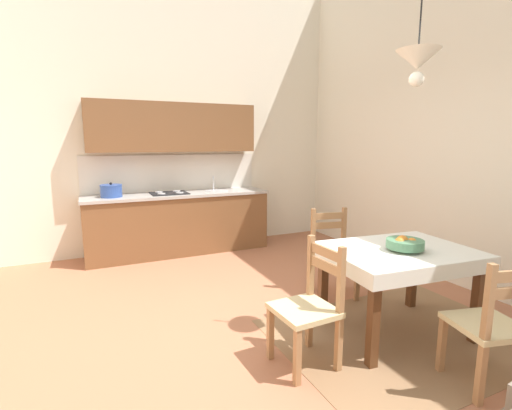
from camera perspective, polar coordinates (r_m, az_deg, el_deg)
ground_plane at (r=3.46m, az=-0.93°, el=-19.62°), size 5.85×6.48×0.10m
wall_back at (r=5.91m, az=-13.25°, el=14.09°), size 5.85×0.12×4.25m
wall_right at (r=4.81m, az=30.75°, el=14.11°), size 0.12×6.48×4.25m
area_rug at (r=3.58m, az=21.55°, el=-18.25°), size 2.10×1.60×0.01m
kitchen_cabinetry at (r=5.62m, az=-11.98°, el=1.40°), size 2.66×0.63×2.20m
dining_table at (r=3.42m, az=20.96°, el=-8.55°), size 1.28×1.02×0.75m
dining_chair_tv_side at (r=2.85m, az=8.13°, el=-15.30°), size 0.44×0.44×0.93m
dining_chair_kitchen_side at (r=4.11m, az=11.74°, el=-7.52°), size 0.50×0.50×0.93m
dining_chair_camera_side at (r=3.00m, az=32.46°, el=-15.47°), size 0.51×0.51×0.93m
fruit_bowl at (r=3.31m, az=21.87°, el=-5.55°), size 0.30×0.30×0.12m
pendant_lamp at (r=3.15m, az=23.57°, el=19.63°), size 0.32×0.32×0.81m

